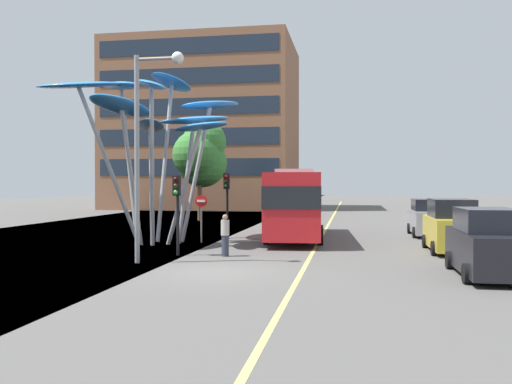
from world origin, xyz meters
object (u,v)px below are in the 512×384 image
object	(u,v)px
traffic_light_kerb_near	(177,198)
no_entry_sign	(201,211)
red_bus	(295,201)
street_lamp	(148,129)
traffic_light_kerb_far	(227,192)
leaf_sculpture	(151,113)
car_parked_mid	(451,227)
car_parked_far	(428,218)
car_parked_near	(487,245)
pedestrian	(225,235)

from	to	relation	value
traffic_light_kerb_near	no_entry_sign	world-z (taller)	traffic_light_kerb_near
red_bus	street_lamp	distance (m)	11.18
traffic_light_kerb_far	no_entry_sign	distance (m)	1.76
street_lamp	traffic_light_kerb_near	bearing A→B (deg)	79.57
no_entry_sign	leaf_sculpture	bearing A→B (deg)	-170.10
car_parked_mid	street_lamp	distance (m)	13.25
car_parked_far	street_lamp	xyz separation A→B (m)	(-11.51, -12.52, 3.94)
leaf_sculpture	car_parked_far	distance (m)	16.06
car_parked_mid	street_lamp	xyz separation A→B (m)	(-11.51, -5.30, 3.86)
leaf_sculpture	street_lamp	size ratio (longest dim) A/B	1.32
red_bus	car_parked_far	xyz separation A→B (m)	(7.13, 2.66, -1.02)
traffic_light_kerb_near	no_entry_sign	distance (m)	4.89
red_bus	leaf_sculpture	world-z (taller)	leaf_sculpture
no_entry_sign	car_parked_far	bearing A→B (deg)	25.87
traffic_light_kerb_near	car_parked_near	bearing A→B (deg)	-15.31
red_bus	no_entry_sign	distance (m)	5.23
traffic_light_kerb_near	car_parked_far	xyz separation A→B (m)	(11.12, 10.37, -1.37)
traffic_light_kerb_near	car_parked_mid	distance (m)	11.63
traffic_light_kerb_far	no_entry_sign	world-z (taller)	traffic_light_kerb_far
traffic_light_kerb_far	car_parked_mid	bearing A→B (deg)	-14.74
car_parked_mid	no_entry_sign	bearing A→B (deg)	171.78
traffic_light_kerb_far	pedestrian	bearing A→B (deg)	-77.63
car_parked_near	pedestrian	xyz separation A→B (m)	(-9.16, 3.21, -0.16)
car_parked_far	pedestrian	bearing A→B (deg)	-131.92
traffic_light_kerb_far	traffic_light_kerb_near	bearing A→B (deg)	-96.72
traffic_light_kerb_near	car_parked_far	size ratio (longest dim) A/B	0.75
leaf_sculpture	traffic_light_kerb_near	xyz separation A→B (m)	(2.78, -4.39, -4.01)
red_bus	car_parked_near	world-z (taller)	red_bus
traffic_light_kerb_near	street_lamp	world-z (taller)	street_lamp
leaf_sculpture	street_lamp	bearing A→B (deg)	-69.93
no_entry_sign	red_bus	bearing A→B (deg)	33.83
leaf_sculpture	pedestrian	bearing A→B (deg)	-41.76
red_bus	car_parked_mid	xyz separation A→B (m)	(7.13, -4.56, -0.94)
red_bus	traffic_light_kerb_far	size ratio (longest dim) A/B	3.27
car_parked_near	red_bus	bearing A→B (deg)	123.52
traffic_light_kerb_near	car_parked_mid	bearing A→B (deg)	15.85
pedestrian	street_lamp	bearing A→B (deg)	-135.50
traffic_light_kerb_near	no_entry_sign	bearing A→B (deg)	94.08
red_bus	car_parked_near	distance (m)	12.94
traffic_light_kerb_far	car_parked_near	xyz separation A→B (m)	(10.42, -8.94, -1.49)
traffic_light_kerb_near	traffic_light_kerb_far	distance (m)	5.94
traffic_light_kerb_far	pedestrian	xyz separation A→B (m)	(1.26, -5.74, -1.65)
traffic_light_kerb_far	street_lamp	xyz separation A→B (m)	(-1.09, -8.04, 2.42)
pedestrian	traffic_light_kerb_far	bearing A→B (deg)	102.37
car_parked_far	no_entry_sign	world-z (taller)	no_entry_sign
car_parked_mid	traffic_light_kerb_near	bearing A→B (deg)	-164.15
car_parked_mid	pedestrian	xyz separation A→B (m)	(-9.17, -2.99, -0.21)
car_parked_mid	no_entry_sign	world-z (taller)	no_entry_sign
red_bus	street_lamp	bearing A→B (deg)	-113.96
red_bus	car_parked_near	size ratio (longest dim) A/B	2.46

